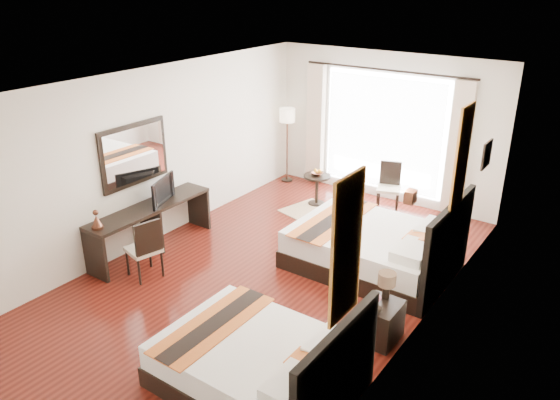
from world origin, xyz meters
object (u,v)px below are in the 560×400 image
Objects in this scene: bed_far at (376,247)px; desk_chair at (145,259)px; floor_lamp at (287,120)px; table_lamp at (387,281)px; console_desk at (152,228)px; fruit_bowl at (317,174)px; vase at (376,307)px; television at (159,190)px; side_table at (317,190)px; window_chair at (388,196)px; bed_near at (261,364)px; nightstand at (381,322)px.

bed_far is 2.48× the size of desk_chair.
table_lamp is at bearing -42.82° from floor_lamp.
fruit_bowl is (1.17, 3.07, 0.23)m from console_desk.
television is (-3.96, 0.43, 0.39)m from vase.
side_table is at bearing -63.60° from fruit_bowl.
floor_lamp reaches higher than window_chair.
console_desk is at bearing -110.88° from side_table.
television reaches higher than vase.
desk_chair is 1.04× the size of window_chair.
bed_near is 1.48m from vase.
desk_chair is 3.75m from side_table.
desk_chair is (-3.44, -0.41, -0.29)m from vase.
floor_lamp is at bearing 136.29° from nightstand.
window_chair reaches higher than fruit_bowl.
nightstand is at bearing -155.64° from desk_chair.
television is at bearing -111.89° from side_table.
console_desk is 0.84m from desk_chair.
bed_near is 1.30× the size of floor_lamp.
side_table is (1.18, -0.72, -1.02)m from floor_lamp.
console_desk is 3.76× the size of side_table.
window_chair is (1.20, 0.56, -0.02)m from side_table.
console_desk is at bearing -89.85° from floor_lamp.
console_desk is 0.62m from television.
television is (-3.92, 0.08, 0.23)m from table_lamp.
bed_far is at bearing -37.90° from side_table.
bed_far is 2.58× the size of window_chair.
console_desk is (-3.15, -1.52, 0.04)m from bed_far.
nightstand is 0.51m from table_lamp.
floor_lamp is 2.60m from window_chair.
floor_lamp reaches higher than fruit_bowl.
desk_chair is 3.77m from fruit_bowl.
fruit_bowl is (-0.00, 0.00, 0.32)m from side_table.
bed_near is 0.88× the size of bed_far.
table_lamp is at bearing -60.56° from bed_far.
table_lamp is 0.38m from vase.
television is at bearing 178.76° from table_lamp.
floor_lamp reaches higher than television.
table_lamp is at bearing -153.27° from desk_chair.
table_lamp is (0.79, -1.40, 0.40)m from bed_far.
bed_far is 2.51m from side_table.
fruit_bowl is at bearing 142.07° from bed_far.
fruit_bowl is (-2.12, 4.56, 0.32)m from bed_near.
bed_near is 0.92× the size of console_desk.
bed_far reaches higher than desk_chair.
table_lamp reaches higher than fruit_bowl.
vase is at bearing -49.50° from fruit_bowl.
window_chair is at bearing -99.04° from desk_chair.
bed_far is at bearing -126.24° from desk_chair.
vase is at bearing 3.29° from window_chair.
vase is at bearing -88.01° from nightstand.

